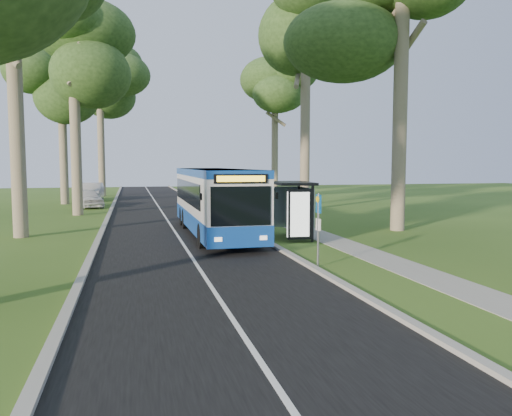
% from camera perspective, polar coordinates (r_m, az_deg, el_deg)
% --- Properties ---
extents(ground, '(120.00, 120.00, 0.00)m').
position_cam_1_polar(ground, '(17.81, 4.37, -5.79)').
color(ground, '#34561B').
rests_on(ground, ground).
extents(road, '(7.00, 100.00, 0.02)m').
position_cam_1_polar(road, '(26.88, -9.59, -2.17)').
color(road, black).
rests_on(road, ground).
extents(kerb_east, '(0.25, 100.00, 0.12)m').
position_cam_1_polar(kerb_east, '(27.36, -2.26, -1.87)').
color(kerb_east, '#9E9B93').
rests_on(kerb_east, ground).
extents(kerb_west, '(0.25, 100.00, 0.12)m').
position_cam_1_polar(kerb_west, '(26.83, -17.07, -2.22)').
color(kerb_west, '#9E9B93').
rests_on(kerb_west, ground).
extents(centre_line, '(0.12, 100.00, 0.00)m').
position_cam_1_polar(centre_line, '(26.88, -9.59, -2.14)').
color(centre_line, white).
rests_on(centre_line, road).
extents(footpath, '(1.50, 100.00, 0.02)m').
position_cam_1_polar(footpath, '(28.13, 3.73, -1.79)').
color(footpath, gray).
rests_on(footpath, ground).
extents(bus, '(2.48, 11.78, 3.12)m').
position_cam_1_polar(bus, '(23.51, -4.76, 0.80)').
color(bus, silver).
rests_on(bus, ground).
extents(bus_stop_sign, '(0.09, 0.34, 2.40)m').
position_cam_1_polar(bus_stop_sign, '(16.25, 7.14, -1.49)').
color(bus_stop_sign, gray).
rests_on(bus_stop_sign, ground).
extents(bus_shelter, '(1.87, 3.10, 2.55)m').
position_cam_1_polar(bus_shelter, '(22.21, 4.85, 1.02)').
color(bus_shelter, black).
rests_on(bus_shelter, ground).
extents(litter_bin, '(0.55, 0.55, 0.96)m').
position_cam_1_polar(litter_bin, '(24.55, 0.82, -1.65)').
color(litter_bin, black).
rests_on(litter_bin, ground).
extents(car_white, '(2.93, 4.61, 1.46)m').
position_cam_1_polar(car_white, '(40.72, -18.68, 1.08)').
color(car_white, silver).
rests_on(car_white, ground).
extents(car_silver, '(1.95, 5.06, 1.64)m').
position_cam_1_polar(car_silver, '(48.44, -18.24, 1.78)').
color(car_silver, '#ADAFB5').
rests_on(car_silver, ground).
extents(tree_west_c, '(5.20, 5.20, 15.54)m').
position_cam_1_polar(tree_west_c, '(35.71, -20.24, 17.93)').
color(tree_west_c, '#7A6B56').
rests_on(tree_west_c, ground).
extents(tree_west_d, '(5.20, 5.20, 15.24)m').
position_cam_1_polar(tree_west_d, '(45.63, -21.43, 14.71)').
color(tree_west_d, '#7A6B56').
rests_on(tree_west_d, ground).
extents(tree_west_e, '(5.20, 5.20, 16.75)m').
position_cam_1_polar(tree_west_e, '(55.42, -17.47, 14.18)').
color(tree_west_e, '#7A6B56').
rests_on(tree_west_e, ground).
extents(tree_east_c, '(5.20, 5.20, 16.41)m').
position_cam_1_polar(tree_east_c, '(37.78, 5.72, 18.47)').
color(tree_east_c, '#7A6B56').
rests_on(tree_east_c, ground).
extents(tree_east_d, '(5.20, 5.20, 13.35)m').
position_cam_1_polar(tree_east_d, '(48.97, 2.18, 12.71)').
color(tree_east_d, '#7A6B56').
rests_on(tree_east_d, ground).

